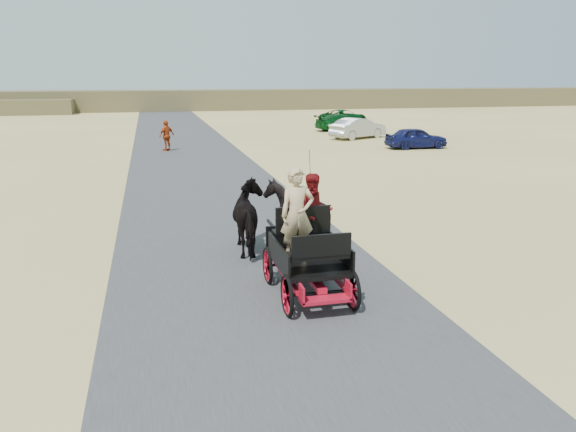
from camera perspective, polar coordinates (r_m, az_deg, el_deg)
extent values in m
plane|color=tan|center=(10.20, -1.42, -10.16)|extent=(140.00, 140.00, 0.00)
cube|color=#38383A|center=(10.20, -1.42, -10.14)|extent=(6.00, 140.00, 0.01)
cube|color=brown|center=(71.18, -12.45, 11.40)|extent=(140.00, 6.00, 2.40)
imported|color=black|center=(13.57, -3.67, -0.17)|extent=(0.91, 2.01, 1.70)
imported|color=black|center=(13.80, 0.83, 0.10)|extent=(1.37, 1.54, 1.70)
imported|color=tan|center=(10.66, 0.94, 0.15)|extent=(0.66, 0.43, 1.80)
imported|color=#660C0F|center=(11.33, 2.68, 0.40)|extent=(0.77, 0.60, 1.58)
imported|color=#A23712|center=(32.73, -12.22, 7.98)|extent=(1.05, 0.96, 1.73)
imported|color=navy|center=(34.02, 12.89, 7.74)|extent=(3.61, 1.47, 1.23)
imported|color=#B2B2B7|center=(38.74, 7.11, 8.85)|extent=(4.42, 3.19, 1.39)
imported|color=#0C4C19|center=(44.12, 5.56, 9.42)|extent=(4.43, 2.18, 1.24)
imported|color=#0C4C19|center=(50.32, 5.68, 10.00)|extent=(4.95, 3.78, 1.25)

